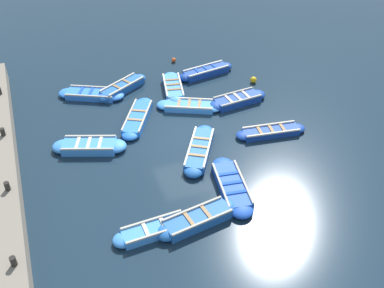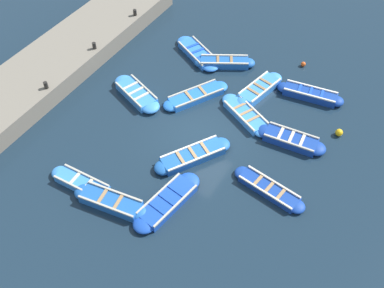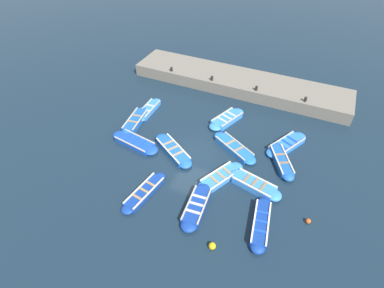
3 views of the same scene
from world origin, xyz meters
name	(u,v)px [view 3 (image 3 of 3)]	position (x,y,z in m)	size (l,w,h in m)	color
ground_plane	(193,155)	(0.00, 0.00, 0.00)	(120.00, 120.00, 0.00)	#162838
boat_stern_in	(144,192)	(3.99, -1.14, 0.15)	(3.45, 1.20, 0.35)	navy
boat_drifting	(135,142)	(0.71, -3.88, 0.17)	(1.49, 3.72, 0.40)	#1947B7
boat_near_quay	(197,206)	(3.69, 1.88, 0.19)	(3.34, 1.15, 0.44)	navy
boat_end_of_row	(135,121)	(-1.25, -5.08, 0.20)	(3.46, 1.27, 0.46)	#1E59AD
boat_outer_left	(281,161)	(-1.55, 5.19, 0.20)	(3.20, 2.24, 0.46)	#1E59AD
boat_far_corner	(287,145)	(-3.23, 5.18, 0.16)	(3.55, 2.42, 0.38)	blue
boat_mid_row	(227,119)	(-4.16, 0.74, 0.19)	(3.44, 2.04, 0.44)	#3884E0
boat_broadside	(254,185)	(0.99, 4.21, 0.20)	(1.53, 3.38, 0.45)	#3884E0
boat_outer_right	(173,150)	(0.35, -1.26, 0.18)	(2.64, 3.60, 0.42)	#1E59AD
boat_alongside	(221,177)	(1.20, 2.29, 0.16)	(3.37, 2.23, 0.37)	#3884E0
boat_centre	(261,224)	(3.32, 5.22, 0.20)	(3.44, 1.21, 0.45)	navy
boat_bow_out	(234,148)	(-1.54, 2.18, 0.16)	(2.48, 3.55, 0.38)	blue
boat_tucked	(149,110)	(-2.87, -4.97, 0.17)	(3.15, 0.87, 0.39)	#3884E0
quay_wall	(238,82)	(-9.00, 0.00, 0.48)	(3.56, 17.65, 0.96)	slate
bollard_north	(172,69)	(-7.57, -5.46, 1.14)	(0.20, 0.20, 0.35)	black
bollard_mid_north	(212,78)	(-7.57, -1.82, 1.14)	(0.20, 0.20, 0.35)	black
bollard_mid_south	(256,88)	(-7.57, 1.82, 1.14)	(0.20, 0.20, 0.35)	black
bollard_south	(305,99)	(-7.57, 5.46, 1.14)	(0.20, 0.20, 0.35)	black
buoy_orange_near	(308,221)	(2.12, 7.35, 0.13)	(0.26, 0.26, 0.26)	#E05119
buoy_yellow_far	(159,180)	(2.88, -0.86, 0.14)	(0.28, 0.28, 0.28)	#E05119
buoy_white_drifting	(212,246)	(5.44, 3.46, 0.17)	(0.35, 0.35, 0.35)	#EAB214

